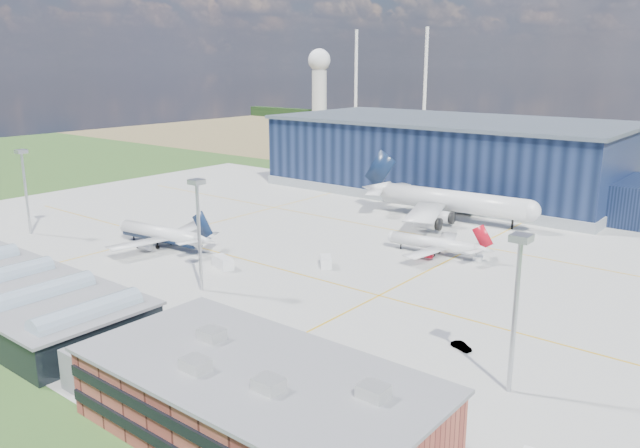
# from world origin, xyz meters

# --- Properties ---
(ground) EXTENTS (600.00, 600.00, 0.00)m
(ground) POSITION_xyz_m (0.00, 0.00, 0.00)
(ground) COLOR #2B501E
(ground) RESTS_ON ground
(apron) EXTENTS (220.00, 160.00, 0.08)m
(apron) POSITION_xyz_m (0.00, 10.00, 0.03)
(apron) COLOR #AEAEA8
(apron) RESTS_ON ground
(farmland) EXTENTS (600.00, 220.00, 0.01)m
(farmland) POSITION_xyz_m (0.00, 220.00, 0.00)
(farmland) COLOR olive
(farmland) RESTS_ON ground
(treeline) EXTENTS (600.00, 8.00, 8.00)m
(treeline) POSITION_xyz_m (0.00, 300.00, 4.00)
(treeline) COLOR black
(treeline) RESTS_ON ground
(horizon_dressing) EXTENTS (440.20, 18.00, 70.00)m
(horizon_dressing) POSITION_xyz_m (-191.30, 294.39, 34.20)
(horizon_dressing) COLOR white
(horizon_dressing) RESTS_ON ground
(hangar) EXTENTS (145.00, 62.00, 26.10)m
(hangar) POSITION_xyz_m (2.81, 94.80, 11.62)
(hangar) COLOR black
(hangar) RESTS_ON ground
(ops_building) EXTENTS (46.00, 23.00, 10.90)m
(ops_building) POSITION_xyz_m (55.01, -60.00, 4.79)
(ops_building) COLOR brown
(ops_building) RESTS_ON ground
(glass_concourse) EXTENTS (78.00, 23.00, 8.60)m
(glass_concourse) POSITION_xyz_m (-6.45, -60.00, 3.69)
(glass_concourse) COLOR black
(glass_concourse) RESTS_ON ground
(light_mast_west) EXTENTS (2.60, 2.60, 23.00)m
(light_mast_west) POSITION_xyz_m (-60.00, -30.00, 15.43)
(light_mast_west) COLOR #AAABB1
(light_mast_west) RESTS_ON ground
(light_mast_center) EXTENTS (2.60, 2.60, 23.00)m
(light_mast_center) POSITION_xyz_m (10.00, -30.00, 15.43)
(light_mast_center) COLOR #AAABB1
(light_mast_center) RESTS_ON ground
(light_mast_east) EXTENTS (2.60, 2.60, 23.00)m
(light_mast_east) POSITION_xyz_m (75.00, -30.00, 15.43)
(light_mast_east) COLOR #AAABB1
(light_mast_east) RESTS_ON ground
(airliner_navy) EXTENTS (36.05, 35.41, 10.72)m
(airliner_navy) POSITION_xyz_m (-22.22, -15.32, 5.36)
(airliner_navy) COLOR silver
(airliner_navy) RESTS_ON ground
(airliner_red) EXTENTS (29.97, 29.44, 8.89)m
(airliner_red) POSITION_xyz_m (34.83, 21.39, 4.44)
(airliner_red) COLOR silver
(airliner_red) RESTS_ON ground
(airliner_widebody) EXTENTS (60.07, 58.92, 18.48)m
(airliner_widebody) POSITION_xyz_m (22.91, 55.00, 9.24)
(airliner_widebody) COLOR silver
(airliner_widebody) RESTS_ON ground
(gse_tug_a) EXTENTS (3.51, 4.44, 1.61)m
(gse_tug_a) POSITION_xyz_m (-31.39, -9.16, 0.81)
(gse_tug_a) COLOR yellow
(gse_tug_a) RESTS_ON ground
(gse_tug_b) EXTENTS (2.30, 2.99, 1.16)m
(gse_tug_b) POSITION_xyz_m (18.45, -36.40, 0.58)
(gse_tug_b) COLOR yellow
(gse_tug_b) RESTS_ON ground
(gse_van_a) EXTENTS (6.67, 4.41, 2.68)m
(gse_van_a) POSITION_xyz_m (2.69, -17.45, 1.34)
(gse_van_a) COLOR silver
(gse_van_a) RESTS_ON ground
(gse_cart_a) EXTENTS (2.36, 3.09, 1.21)m
(gse_cart_a) POSITION_xyz_m (45.35, 24.09, 0.60)
(gse_cart_a) COLOR silver
(gse_cart_a) RESTS_ON ground
(gse_van_b) EXTENTS (5.28, 5.52, 2.40)m
(gse_van_b) POSITION_xyz_m (20.31, -2.11, 1.20)
(gse_van_b) COLOR silver
(gse_van_b) RESTS_ON ground
(airstair) EXTENTS (2.90, 5.03, 3.02)m
(airstair) POSITION_xyz_m (-1.01, -45.19, 1.51)
(airstair) COLOR silver
(airstair) RESTS_ON ground
(car_a) EXTENTS (4.09, 1.92, 1.35)m
(car_a) POSITION_xyz_m (36.79, -48.00, 0.68)
(car_a) COLOR #99999E
(car_a) RESTS_ON ground
(car_b) EXTENTS (3.83, 2.27, 1.19)m
(car_b) POSITION_xyz_m (63.73, -21.93, 0.60)
(car_b) COLOR #99999E
(car_b) RESTS_ON ground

